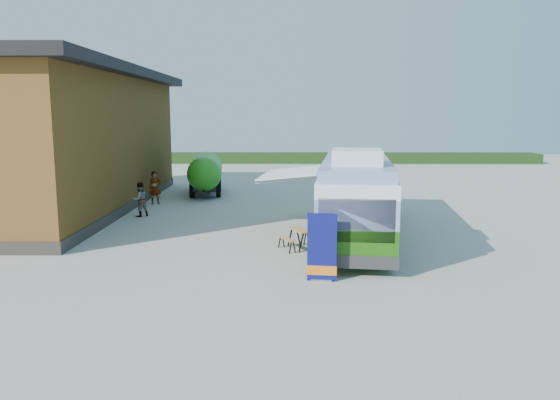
{
  "coord_description": "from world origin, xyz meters",
  "views": [
    {
      "loc": [
        1.66,
        -19.18,
        5.08
      ],
      "look_at": [
        1.45,
        4.06,
        1.4
      ],
      "focal_mm": 35.0,
      "sensor_mm": 36.0,
      "label": 1
    }
  ],
  "objects_px": {
    "person_a": "(155,188)",
    "banner": "(322,254)",
    "slurry_tanker": "(206,171)",
    "picnic_table": "(300,234)",
    "person_b": "(140,200)",
    "bus": "(355,192)"
  },
  "relations": [
    {
      "from": "bus",
      "to": "banner",
      "type": "distance_m",
      "value": 6.77
    },
    {
      "from": "bus",
      "to": "person_b",
      "type": "height_order",
      "value": "bus"
    },
    {
      "from": "person_a",
      "to": "slurry_tanker",
      "type": "height_order",
      "value": "slurry_tanker"
    },
    {
      "from": "bus",
      "to": "person_b",
      "type": "relative_size",
      "value": 7.47
    },
    {
      "from": "picnic_table",
      "to": "person_b",
      "type": "relative_size",
      "value": 0.99
    },
    {
      "from": "picnic_table",
      "to": "person_a",
      "type": "xyz_separation_m",
      "value": [
        -7.93,
        10.36,
        0.37
      ]
    },
    {
      "from": "person_b",
      "to": "slurry_tanker",
      "type": "xyz_separation_m",
      "value": [
        2.2,
        7.68,
        0.61
      ]
    },
    {
      "from": "banner",
      "to": "person_a",
      "type": "relative_size",
      "value": 1.13
    },
    {
      "from": "banner",
      "to": "slurry_tanker",
      "type": "xyz_separation_m",
      "value": [
        -6.16,
        18.26,
        0.61
      ]
    },
    {
      "from": "slurry_tanker",
      "to": "bus",
      "type": "bearing_deg",
      "value": -61.89
    },
    {
      "from": "banner",
      "to": "person_a",
      "type": "xyz_separation_m",
      "value": [
        -8.5,
        14.4,
        0.07
      ]
    },
    {
      "from": "person_b",
      "to": "person_a",
      "type": "bearing_deg",
      "value": -129.84
    },
    {
      "from": "person_b",
      "to": "slurry_tanker",
      "type": "bearing_deg",
      "value": -147.83
    },
    {
      "from": "person_a",
      "to": "slurry_tanker",
      "type": "relative_size",
      "value": 0.27
    },
    {
      "from": "picnic_table",
      "to": "person_b",
      "type": "bearing_deg",
      "value": 115.63
    },
    {
      "from": "picnic_table",
      "to": "bus",
      "type": "bearing_deg",
      "value": 20.78
    },
    {
      "from": "bus",
      "to": "picnic_table",
      "type": "height_order",
      "value": "bus"
    },
    {
      "from": "person_a",
      "to": "slurry_tanker",
      "type": "distance_m",
      "value": 4.54
    },
    {
      "from": "banner",
      "to": "picnic_table",
      "type": "relative_size",
      "value": 1.25
    },
    {
      "from": "person_a",
      "to": "banner",
      "type": "bearing_deg",
      "value": -76.99
    },
    {
      "from": "bus",
      "to": "person_a",
      "type": "xyz_separation_m",
      "value": [
        -10.32,
        7.96,
        -0.91
      ]
    },
    {
      "from": "picnic_table",
      "to": "person_b",
      "type": "distance_m",
      "value": 10.18
    }
  ]
}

